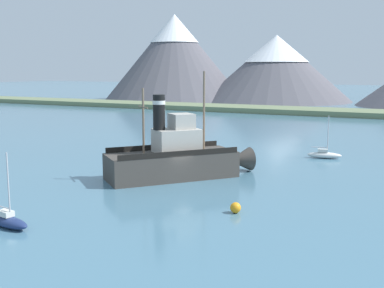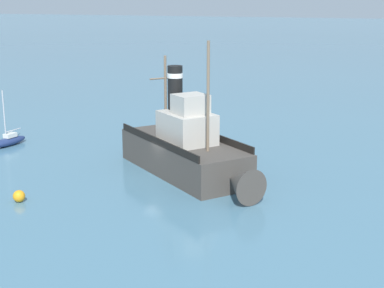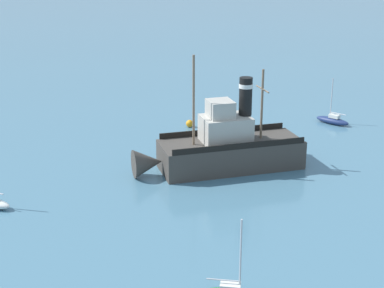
{
  "view_description": "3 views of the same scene",
  "coord_description": "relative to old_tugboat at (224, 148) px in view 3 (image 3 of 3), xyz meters",
  "views": [
    {
      "loc": [
        20.32,
        -37.35,
        10.02
      ],
      "look_at": [
        -0.22,
        3.01,
        3.01
      ],
      "focal_mm": 45.0,
      "sensor_mm": 36.0,
      "label": 1
    },
    {
      "loc": [
        37.89,
        15.42,
        12.86
      ],
      "look_at": [
        -0.57,
        1.91,
        2.44
      ],
      "focal_mm": 55.0,
      "sensor_mm": 36.0,
      "label": 2
    },
    {
      "loc": [
        -24.97,
        41.79,
        18.28
      ],
      "look_at": [
        0.22,
        4.59,
        2.86
      ],
      "focal_mm": 55.0,
      "sensor_mm": 36.0,
      "label": 3
    }
  ],
  "objects": [
    {
      "name": "ground_plane",
      "position": [
        0.93,
        -1.46,
        -1.83
      ],
      "size": [
        600.0,
        600.0,
        0.0
      ],
      "primitive_type": "plane",
      "color": "#477289"
    },
    {
      "name": "old_tugboat",
      "position": [
        0.0,
        0.0,
        0.0
      ],
      "size": [
        11.78,
        13.25,
        9.9
      ],
      "color": "#423D38",
      "rests_on": "ground"
    },
    {
      "name": "sailboat_navy",
      "position": [
        -2.84,
        -17.65,
        -1.4
      ],
      "size": [
        3.92,
        1.65,
        4.9
      ],
      "color": "navy",
      "rests_on": "ground"
    },
    {
      "name": "mooring_buoy",
      "position": [
        9.09,
        -8.16,
        -1.44
      ],
      "size": [
        0.77,
        0.77,
        0.77
      ],
      "primitive_type": "sphere",
      "color": "orange",
      "rests_on": "ground"
    }
  ]
}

